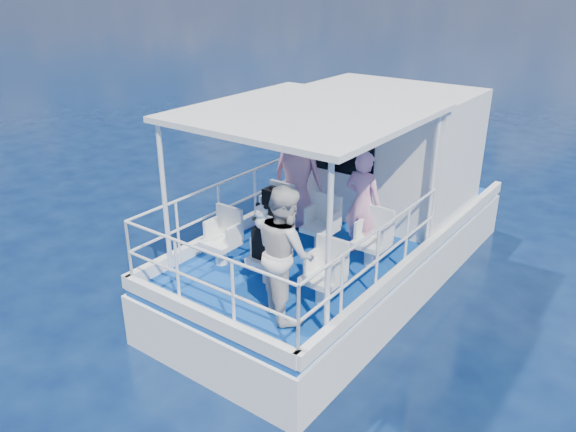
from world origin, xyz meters
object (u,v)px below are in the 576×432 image
(backpack_center, at_px, (264,244))
(passenger_port_fwd, at_px, (298,177))
(panda, at_px, (262,216))
(passenger_stbd_aft, at_px, (285,252))

(backpack_center, bearing_deg, passenger_port_fwd, 111.92)
(panda, bearing_deg, passenger_stbd_aft, -31.73)
(passenger_port_fwd, xyz_separation_m, backpack_center, (0.73, -1.82, -0.30))
(passenger_port_fwd, distance_m, backpack_center, 1.98)
(passenger_stbd_aft, bearing_deg, passenger_port_fwd, -24.35)
(passenger_stbd_aft, relative_size, panda, 4.81)
(passenger_stbd_aft, bearing_deg, backpack_center, 1.02)
(backpack_center, relative_size, panda, 1.24)
(backpack_center, distance_m, panda, 0.40)
(panda, bearing_deg, passenger_port_fwd, 111.45)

